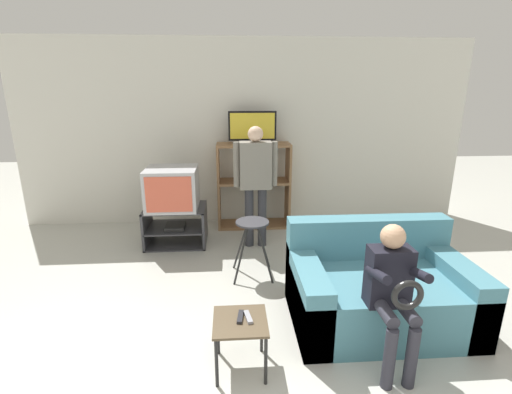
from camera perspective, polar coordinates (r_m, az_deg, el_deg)
wall_back at (r=5.39m, az=-1.66°, el=9.70°), size 6.40×0.06×2.60m
tv_stand at (r=4.86m, az=-12.19°, el=-4.33°), size 0.76×0.56×0.49m
television_main at (r=4.70m, az=-12.76°, el=1.32°), size 0.62×0.58×0.51m
media_shelf at (r=5.26m, az=-0.40°, el=1.89°), size 1.02×0.40×1.20m
television_flat at (r=5.14m, az=-0.56°, el=10.54°), size 0.66×0.20×0.44m
folding_stool at (r=3.86m, az=-0.56°, el=-5.37°), size 0.42×0.39×0.62m
snack_table at (r=2.74m, az=-2.43°, el=-19.43°), size 0.38×0.38×0.39m
remote_control_black at (r=2.72m, az=-2.42°, el=-17.93°), size 0.06×0.15×0.02m
remote_control_white at (r=2.71m, az=-1.22°, el=-17.98°), size 0.06×0.15×0.02m
couch at (r=3.42m, az=18.25°, el=-13.38°), size 1.46×0.95×0.82m
person_standing_adult at (r=4.49m, az=-0.08°, el=3.25°), size 0.53×0.20×1.51m
person_seated_child at (r=2.78m, az=20.27°, el=-12.88°), size 0.33×0.43×1.05m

